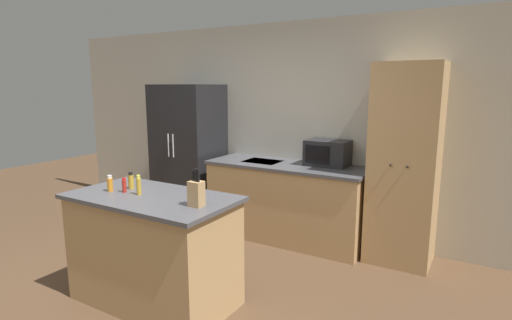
{
  "coord_description": "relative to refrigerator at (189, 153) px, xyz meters",
  "views": [
    {
      "loc": [
        2.32,
        -2.21,
        1.83
      ],
      "look_at": [
        0.18,
        1.4,
        1.05
      ],
      "focal_mm": 28.0,
      "sensor_mm": 36.0,
      "label": 1
    }
  ],
  "objects": [
    {
      "name": "spice_bottle_amber_oil",
      "position": [
        0.87,
        -1.81,
        0.09
      ],
      "size": [
        0.05,
        0.05,
        0.15
      ],
      "color": "gold",
      "rests_on": "kitchen_island"
    },
    {
      "name": "wall_back",
      "position": [
        1.22,
        0.37,
        0.37
      ],
      "size": [
        7.2,
        0.06,
        2.6
      ],
      "color": "beige",
      "rests_on": "ground_plane"
    },
    {
      "name": "kitchen_island",
      "position": [
        1.18,
        -1.88,
        -0.45
      ],
      "size": [
        1.42,
        0.77,
        0.94
      ],
      "color": "tan",
      "rests_on": "ground_plane"
    },
    {
      "name": "back_counter",
      "position": [
        1.5,
        0.0,
        -0.46
      ],
      "size": [
        1.93,
        0.71,
        0.92
      ],
      "color": "tan",
      "rests_on": "ground_plane"
    },
    {
      "name": "microwave",
      "position": [
        1.94,
        0.15,
        0.15
      ],
      "size": [
        0.48,
        0.34,
        0.3
      ],
      "color": "#232326",
      "rests_on": "back_counter"
    },
    {
      "name": "ground_plane",
      "position": [
        1.22,
        -1.96,
        -0.93
      ],
      "size": [
        14.0,
        14.0,
        0.0
      ],
      "primitive_type": "plane",
      "color": "brown"
    },
    {
      "name": "spice_bottle_green_herb",
      "position": [
        0.91,
        -1.92,
        0.08
      ],
      "size": [
        0.04,
        0.04,
        0.13
      ],
      "color": "#B2281E",
      "rests_on": "kitchen_island"
    },
    {
      "name": "spice_bottle_short_red",
      "position": [
        1.08,
        -1.91,
        0.1
      ],
      "size": [
        0.04,
        0.04,
        0.17
      ],
      "color": "gold",
      "rests_on": "kitchen_island"
    },
    {
      "name": "refrigerator",
      "position": [
        0.0,
        0.0,
        0.0
      ],
      "size": [
        0.85,
        0.7,
        1.85
      ],
      "color": "black",
      "rests_on": "ground_plane"
    },
    {
      "name": "spice_bottle_tall_dark",
      "position": [
        0.78,
        -1.96,
        0.08
      ],
      "size": [
        0.05,
        0.05,
        0.14
      ],
      "color": "orange",
      "rests_on": "kitchen_island"
    },
    {
      "name": "knife_block",
      "position": [
        1.7,
        -1.93,
        0.12
      ],
      "size": [
        0.1,
        0.09,
        0.29
      ],
      "color": "tan",
      "rests_on": "kitchen_island"
    },
    {
      "name": "pantry_cabinet",
      "position": [
        2.81,
        0.05,
        0.11
      ],
      "size": [
        0.65,
        0.59,
        2.06
      ],
      "color": "tan",
      "rests_on": "ground_plane"
    }
  ]
}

